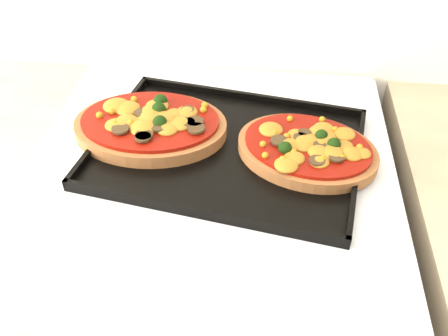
% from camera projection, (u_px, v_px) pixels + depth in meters
% --- Properties ---
extents(stove, '(0.60, 0.60, 0.91)m').
position_uv_depth(stove, '(214.00, 316.00, 1.11)').
color(stove, white).
rests_on(stove, floor).
extents(baking_tray, '(0.47, 0.38, 0.02)m').
position_uv_depth(baking_tray, '(227.00, 147.00, 0.82)').
color(baking_tray, black).
rests_on(baking_tray, stove).
extents(pizza_left, '(0.26, 0.19, 0.04)m').
position_uv_depth(pizza_left, '(150.00, 124.00, 0.84)').
color(pizza_left, '#985D34').
rests_on(pizza_left, baking_tray).
extents(pizza_right, '(0.27, 0.23, 0.03)m').
position_uv_depth(pizza_right, '(307.00, 148.00, 0.79)').
color(pizza_right, '#985D34').
rests_on(pizza_right, baking_tray).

